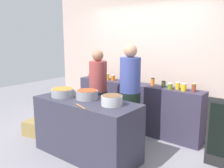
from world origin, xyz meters
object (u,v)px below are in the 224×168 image
object	(u,v)px
cook_with_tongs	(98,99)
wooden_spoon	(81,107)
preserve_jar_1	(95,76)
cooking_pot_left	(63,93)
cook_in_cap	(130,101)
preserve_jar_0	(90,75)
preserve_jar_10	(170,86)
preserve_jar_9	(164,84)
preserve_jar_12	(184,87)
chalkboard_sign	(223,134)
preserve_jar_6	(122,79)
preserve_jar_8	(153,82)
cooking_pot_center	(87,95)
preserve_jar_4	(107,77)
preserve_jar_2	(101,75)
preserve_jar_11	(178,86)
preserve_jar_13	(194,88)
preserve_jar_5	(113,78)
preserve_jar_3	(105,76)
cooking_pot_right	(112,100)
bread_crate	(36,128)
preserve_jar_7	(130,79)

from	to	relation	value
cook_with_tongs	wooden_spoon	bearing A→B (deg)	-61.54
preserve_jar_1	cooking_pot_left	bearing A→B (deg)	-67.74
cook_in_cap	preserve_jar_0	bearing A→B (deg)	157.18
preserve_jar_10	wooden_spoon	world-z (taller)	preserve_jar_10
preserve_jar_9	preserve_jar_12	xyz separation A→B (m)	(0.41, -0.08, 0.01)
wooden_spoon	cook_in_cap	distance (m)	1.04
cook_in_cap	chalkboard_sign	distance (m)	1.49
preserve_jar_6	cooking_pot_left	world-z (taller)	preserve_jar_6
preserve_jar_8	cooking_pot_center	world-z (taller)	preserve_jar_8
preserve_jar_4	cooking_pot_center	world-z (taller)	preserve_jar_4
preserve_jar_0	preserve_jar_12	xyz separation A→B (m)	(2.17, -0.00, 0.01)
preserve_jar_9	cook_with_tongs	distance (m)	1.22
preserve_jar_1	cooking_pot_left	world-z (taller)	preserve_jar_1
preserve_jar_2	preserve_jar_10	size ratio (longest dim) A/B	1.33
preserve_jar_10	preserve_jar_11	bearing A→B (deg)	33.17
preserve_jar_1	preserve_jar_9	world-z (taller)	preserve_jar_9
preserve_jar_9	wooden_spoon	xyz separation A→B (m)	(-0.39, -1.73, -0.09)
preserve_jar_12	preserve_jar_13	world-z (taller)	preserve_jar_13
preserve_jar_4	preserve_jar_5	world-z (taller)	preserve_jar_4
preserve_jar_4	preserve_jar_5	bearing A→B (deg)	14.65
preserve_jar_3	preserve_jar_12	size ratio (longest dim) A/B	0.85
preserve_jar_8	cooking_pot_right	size ratio (longest dim) A/B	0.48
preserve_jar_13	preserve_jar_12	bearing A→B (deg)	-161.26
chalkboard_sign	preserve_jar_8	bearing A→B (deg)	159.47
bread_crate	preserve_jar_6	bearing A→B (deg)	55.30
preserve_jar_10	bread_crate	distance (m)	2.63
preserve_jar_4	preserve_jar_7	xyz separation A→B (m)	(0.56, 0.04, -0.01)
cooking_pot_right	chalkboard_sign	distance (m)	1.62
preserve_jar_11	chalkboard_sign	bearing A→B (deg)	-29.10
cooking_pot_left	cook_in_cap	bearing A→B (deg)	45.11
preserve_jar_12	preserve_jar_13	size ratio (longest dim) A/B	0.93
preserve_jar_1	wooden_spoon	size ratio (longest dim) A/B	0.39
preserve_jar_12	preserve_jar_0	bearing A→B (deg)	179.93
preserve_jar_5	wooden_spoon	xyz separation A→B (m)	(0.74, -1.69, -0.09)
preserve_jar_3	preserve_jar_11	xyz separation A→B (m)	(1.68, -0.05, 0.01)
preserve_jar_2	preserve_jar_3	bearing A→B (deg)	8.22
preserve_jar_0	wooden_spoon	world-z (taller)	preserve_jar_0
preserve_jar_1	preserve_jar_7	xyz separation A→B (m)	(0.91, 0.05, 0.01)
preserve_jar_7	cooking_pot_center	bearing A→B (deg)	-86.42
preserve_jar_4	preserve_jar_9	xyz separation A→B (m)	(1.27, 0.07, -0.02)
preserve_jar_1	preserve_jar_4	world-z (taller)	preserve_jar_4
cooking_pot_right	preserve_jar_12	bearing A→B (deg)	68.10
preserve_jar_1	preserve_jar_3	world-z (taller)	preserve_jar_3
preserve_jar_7	preserve_jar_10	distance (m)	0.88
preserve_jar_0	preserve_jar_10	size ratio (longest dim) A/B	1.05
preserve_jar_8	preserve_jar_11	world-z (taller)	preserve_jar_8
preserve_jar_3	chalkboard_sign	world-z (taller)	preserve_jar_3
preserve_jar_2	preserve_jar_9	world-z (taller)	preserve_jar_2
preserve_jar_0	preserve_jar_10	world-z (taller)	preserve_jar_0
preserve_jar_2	preserve_jar_10	xyz separation A→B (m)	(1.67, -0.10, -0.02)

